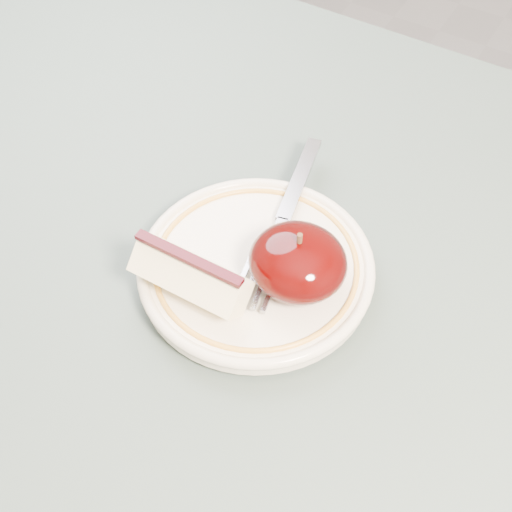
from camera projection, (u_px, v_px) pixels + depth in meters
The scene contains 5 objects.
table at pixel (188, 419), 0.58m from camera, with size 0.90×0.90×0.75m.
plate at pixel (256, 267), 0.54m from camera, with size 0.18×0.18×0.02m.
apple_half at pixel (298, 262), 0.51m from camera, with size 0.07×0.07×0.05m.
apple_wedge at pixel (190, 275), 0.51m from camera, with size 0.09×0.04×0.04m.
fork at pixel (282, 221), 0.56m from camera, with size 0.06×0.18×0.00m.
Camera 1 is at (0.18, -0.19, 1.20)m, focal length 50.00 mm.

